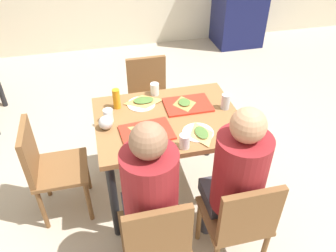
% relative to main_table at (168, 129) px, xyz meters
% --- Properties ---
extents(ground_plane, '(10.00, 10.00, 0.02)m').
position_rel_main_table_xyz_m(ground_plane, '(0.00, 0.00, -0.67)').
color(ground_plane, '#B7A893').
extents(main_table, '(1.08, 0.82, 0.76)m').
position_rel_main_table_xyz_m(main_table, '(0.00, 0.00, 0.00)').
color(main_table, olive).
rests_on(main_table, ground_plane).
extents(chair_near_left, '(0.40, 0.40, 0.84)m').
position_rel_main_table_xyz_m(chair_near_left, '(-0.27, -0.80, -0.17)').
color(chair_near_left, brown).
rests_on(chair_near_left, ground_plane).
extents(chair_near_right, '(0.40, 0.40, 0.84)m').
position_rel_main_table_xyz_m(chair_near_right, '(0.27, -0.80, -0.17)').
color(chair_near_right, brown).
rests_on(chair_near_right, ground_plane).
extents(chair_far_side, '(0.40, 0.40, 0.84)m').
position_rel_main_table_xyz_m(chair_far_side, '(0.00, 0.80, -0.17)').
color(chair_far_side, brown).
rests_on(chair_far_side, ground_plane).
extents(chair_left_end, '(0.40, 0.40, 0.84)m').
position_rel_main_table_xyz_m(chair_left_end, '(-0.92, 0.00, -0.17)').
color(chair_left_end, brown).
rests_on(chair_left_end, ground_plane).
extents(person_in_red, '(0.32, 0.42, 1.25)m').
position_rel_main_table_xyz_m(person_in_red, '(-0.27, -0.66, 0.08)').
color(person_in_red, '#383842').
rests_on(person_in_red, ground_plane).
extents(person_in_brown_jacket, '(0.32, 0.42, 1.25)m').
position_rel_main_table_xyz_m(person_in_brown_jacket, '(0.27, -0.66, 0.08)').
color(person_in_brown_jacket, '#383842').
rests_on(person_in_brown_jacket, ground_plane).
extents(tray_red_near, '(0.38, 0.29, 0.02)m').
position_rel_main_table_xyz_m(tray_red_near, '(-0.19, -0.14, 0.11)').
color(tray_red_near, red).
rests_on(tray_red_near, main_table).
extents(tray_red_far, '(0.36, 0.26, 0.02)m').
position_rel_main_table_xyz_m(tray_red_far, '(0.19, 0.12, 0.11)').
color(tray_red_far, red).
rests_on(tray_red_far, main_table).
extents(paper_plate_center, '(0.22, 0.22, 0.01)m').
position_rel_main_table_xyz_m(paper_plate_center, '(-0.16, 0.23, 0.11)').
color(paper_plate_center, white).
rests_on(paper_plate_center, main_table).
extents(paper_plate_near_edge, '(0.22, 0.22, 0.01)m').
position_rel_main_table_xyz_m(paper_plate_near_edge, '(0.16, -0.23, 0.11)').
color(paper_plate_near_edge, white).
rests_on(paper_plate_near_edge, main_table).
extents(pizza_slice_a, '(0.25, 0.22, 0.02)m').
position_rel_main_table_xyz_m(pizza_slice_a, '(-0.19, -0.15, 0.13)').
color(pizza_slice_a, tan).
rests_on(pizza_slice_a, tray_red_near).
extents(pizza_slice_b, '(0.14, 0.17, 0.02)m').
position_rel_main_table_xyz_m(pizza_slice_b, '(0.16, 0.13, 0.13)').
color(pizza_slice_b, '#C68C47').
rests_on(pizza_slice_b, tray_red_far).
extents(pizza_slice_c, '(0.24, 0.16, 0.02)m').
position_rel_main_table_xyz_m(pizza_slice_c, '(-0.14, 0.25, 0.12)').
color(pizza_slice_c, tan).
rests_on(pizza_slice_c, paper_plate_center).
extents(pizza_slice_d, '(0.13, 0.21, 0.02)m').
position_rel_main_table_xyz_m(pizza_slice_d, '(0.18, -0.25, 0.12)').
color(pizza_slice_d, '#DBAD60').
rests_on(pizza_slice_d, paper_plate_near_edge).
extents(plastic_cup_a, '(0.07, 0.07, 0.10)m').
position_rel_main_table_xyz_m(plastic_cup_a, '(-0.03, 0.35, 0.16)').
color(plastic_cup_a, white).
rests_on(plastic_cup_a, main_table).
extents(plastic_cup_b, '(0.07, 0.07, 0.10)m').
position_rel_main_table_xyz_m(plastic_cup_b, '(0.03, -0.35, 0.16)').
color(plastic_cup_b, white).
rests_on(plastic_cup_b, main_table).
extents(plastic_cup_c, '(0.07, 0.07, 0.10)m').
position_rel_main_table_xyz_m(plastic_cup_c, '(-0.43, 0.06, 0.16)').
color(plastic_cup_c, white).
rests_on(plastic_cup_c, main_table).
extents(soda_can, '(0.07, 0.07, 0.12)m').
position_rel_main_table_xyz_m(soda_can, '(0.46, 0.02, 0.17)').
color(soda_can, '#B7BCC6').
rests_on(soda_can, main_table).
extents(condiment_bottle, '(0.06, 0.06, 0.16)m').
position_rel_main_table_xyz_m(condiment_bottle, '(-0.35, 0.23, 0.19)').
color(condiment_bottle, orange).
rests_on(condiment_bottle, main_table).
extents(foil_bundle, '(0.10, 0.10, 0.10)m').
position_rel_main_table_xyz_m(foil_bundle, '(-0.46, -0.02, 0.16)').
color(foil_bundle, silver).
rests_on(foil_bundle, main_table).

